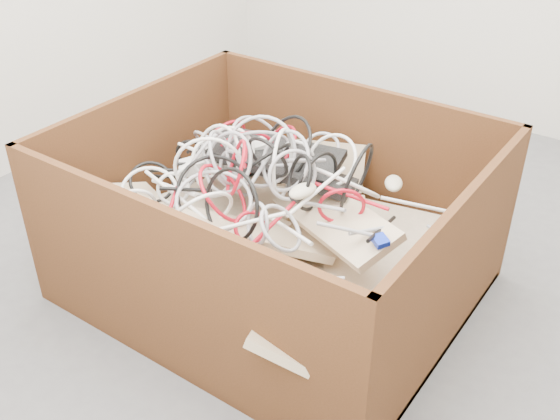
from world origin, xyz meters
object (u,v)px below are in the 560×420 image
Objects in this scene: power_strip_right at (132,215)px; vga_plug at (380,241)px; power_strip_left at (224,157)px; cardboard_box at (272,250)px.

vga_plug reaches higher than power_strip_right.
power_strip_right is at bearing -139.28° from power_strip_left.
cardboard_box is at bearing 49.29° from power_strip_right.
cardboard_box is 27.29× the size of vga_plug.
cardboard_box is 4.03× the size of power_strip_right.
power_strip_left is at bearing 87.66° from power_strip_right.
power_strip_left is 7.04× the size of vga_plug.
power_strip_left is 0.40m from power_strip_right.
cardboard_box reaches higher than power_strip_left.
cardboard_box is at bearing -154.00° from vga_plug.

